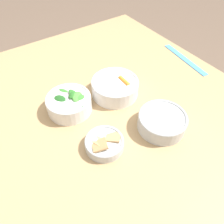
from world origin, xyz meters
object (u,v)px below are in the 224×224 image
object	(u,v)px
bowl_beans_hotdog	(162,122)
bowl_carrots	(115,87)
bowl_greens	(69,103)
bowl_cookies	(104,143)
ruler	(185,59)

from	to	relation	value
bowl_beans_hotdog	bowl_carrots	bearing A→B (deg)	-171.98
bowl_greens	bowl_cookies	distance (m)	0.22
bowl_cookies	bowl_carrots	bearing A→B (deg)	137.54
bowl_beans_hotdog	bowl_cookies	size ratio (longest dim) A/B	1.26
bowl_carrots	bowl_greens	xyz separation A→B (m)	(-0.02, -0.19, -0.00)
bowl_greens	ruler	size ratio (longest dim) A/B	0.58
ruler	bowl_carrots	bearing A→B (deg)	-88.95
bowl_greens	ruler	xyz separation A→B (m)	(0.01, 0.62, -0.03)
bowl_beans_hotdog	ruler	distance (m)	0.46
bowl_carrots	ruler	size ratio (longest dim) A/B	0.65
bowl_carrots	bowl_beans_hotdog	distance (m)	0.24
bowl_greens	bowl_cookies	xyz separation A→B (m)	(0.22, 0.01, -0.01)
bowl_beans_hotdog	bowl_greens	bearing A→B (deg)	-139.12
bowl_beans_hotdog	bowl_cookies	xyz separation A→B (m)	(-0.04, -0.21, -0.01)
bowl_beans_hotdog	ruler	bearing A→B (deg)	122.23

